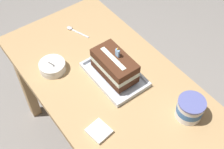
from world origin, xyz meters
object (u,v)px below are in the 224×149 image
(bowl_stack, at_px, (52,67))
(napkin_pile, at_px, (99,131))
(ice_cream_tub, at_px, (190,108))
(serving_spoon_by_bowls, at_px, (72,29))
(birthday_cake, at_px, (115,65))
(foil_tray, at_px, (114,75))

(bowl_stack, height_order, napkin_pile, bowl_stack)
(ice_cream_tub, distance_m, serving_spoon_by_bowls, 0.79)
(birthday_cake, xyz_separation_m, bowl_stack, (-0.22, -0.22, -0.06))
(foil_tray, distance_m, birthday_cake, 0.07)
(birthday_cake, xyz_separation_m, serving_spoon_by_bowls, (-0.41, 0.01, -0.07))
(bowl_stack, height_order, serving_spoon_by_bowls, bowl_stack)
(serving_spoon_by_bowls, bearing_deg, napkin_pile, -22.00)
(serving_spoon_by_bowls, distance_m, napkin_pile, 0.67)
(bowl_stack, distance_m, serving_spoon_by_bowls, 0.30)
(foil_tray, distance_m, napkin_pile, 0.32)
(foil_tray, relative_size, serving_spoon_by_bowls, 2.16)
(birthday_cake, relative_size, ice_cream_tub, 1.89)
(ice_cream_tub, relative_size, napkin_pile, 1.17)
(birthday_cake, bearing_deg, serving_spoon_by_bowls, 178.46)
(ice_cream_tub, bearing_deg, birthday_cake, -161.23)
(serving_spoon_by_bowls, relative_size, napkin_pile, 1.43)
(foil_tray, distance_m, serving_spoon_by_bowls, 0.41)
(bowl_stack, bearing_deg, ice_cream_tub, 30.52)
(birthday_cake, bearing_deg, bowl_stack, -134.46)
(bowl_stack, bearing_deg, serving_spoon_by_bowls, 129.76)
(bowl_stack, bearing_deg, napkin_pile, -2.32)
(ice_cream_tub, bearing_deg, foil_tray, -161.23)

